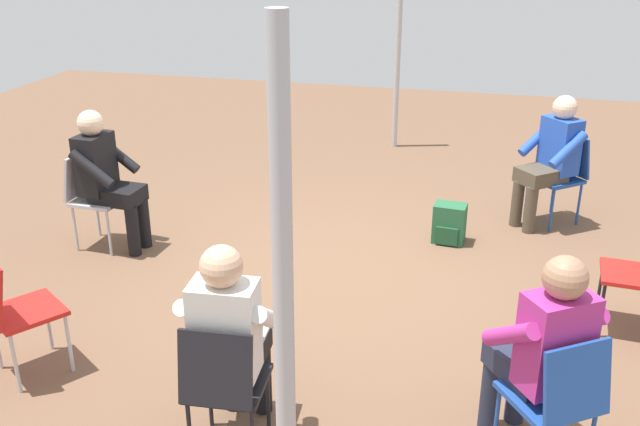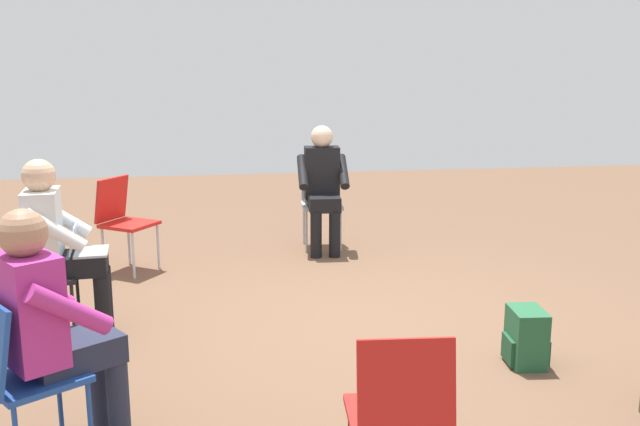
% 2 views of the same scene
% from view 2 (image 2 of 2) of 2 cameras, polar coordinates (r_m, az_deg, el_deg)
% --- Properties ---
extents(ground_plane, '(14.00, 14.00, 0.00)m').
position_cam_2_polar(ground_plane, '(5.19, 3.30, -9.05)').
color(ground_plane, brown).
extents(chair_south, '(0.43, 0.46, 0.85)m').
position_cam_2_polar(chair_south, '(2.99, 6.41, -15.59)').
color(chair_south, red).
rests_on(chair_south, ground).
extents(chair_west, '(0.47, 0.43, 0.85)m').
position_cam_2_polar(chair_west, '(5.21, -21.84, -4.12)').
color(chair_west, black).
rests_on(chair_west, ground).
extents(chair_north, '(0.42, 0.46, 0.85)m').
position_cam_2_polar(chair_north, '(7.22, 0.09, 1.18)').
color(chair_north, '#B7B7BC').
rests_on(chair_north, ground).
extents(chair_southwest, '(0.58, 0.57, 0.85)m').
position_cam_2_polar(chair_southwest, '(3.60, -22.96, -11.51)').
color(chair_southwest, '#1E4799').
rests_on(chair_southwest, ground).
extents(chair_northwest, '(0.58, 0.57, 0.85)m').
position_cam_2_polar(chair_northwest, '(6.62, -15.50, -0.31)').
color(chair_northwest, red).
rests_on(chair_northwest, ground).
extents(person_with_laptop, '(0.54, 0.52, 1.24)m').
position_cam_2_polar(person_with_laptop, '(5.14, -20.14, -1.94)').
color(person_with_laptop, black).
rests_on(person_with_laptop, ground).
extents(person_in_black, '(0.51, 0.54, 1.24)m').
position_cam_2_polar(person_in_black, '(7.02, 0.22, 2.50)').
color(person_in_black, black).
rests_on(person_in_black, ground).
extents(person_in_magenta, '(0.63, 0.63, 1.24)m').
position_cam_2_polar(person_in_magenta, '(3.59, -20.72, -8.04)').
color(person_in_magenta, '#23283D').
rests_on(person_in_magenta, ground).
extents(backpack_near_laptop_user, '(0.27, 0.30, 0.36)m').
position_cam_2_polar(backpack_near_laptop_user, '(4.72, 16.16, -9.75)').
color(backpack_near_laptop_user, '#235B38').
rests_on(backpack_near_laptop_user, ground).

